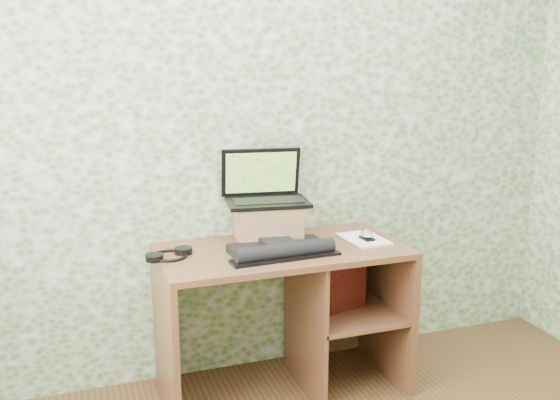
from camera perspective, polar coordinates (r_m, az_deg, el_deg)
name	(u,v)px	position (r m, az deg, el deg)	size (l,w,h in m)	color
wall_back	(262,128)	(3.21, -1.62, 6.57)	(3.50, 3.50, 0.00)	silver
desk	(295,296)	(3.18, 1.39, -8.74)	(1.20, 0.60, 0.75)	brown
riser	(268,222)	(3.14, -1.14, -2.06)	(0.32, 0.26, 0.19)	#926541
laptop	(265,190)	(3.14, -1.39, 0.92)	(0.44, 0.33, 0.27)	black
keyboard	(281,249)	(2.95, 0.07, -4.49)	(0.53, 0.29, 0.07)	black
headphones	(169,255)	(2.95, -10.09, -4.96)	(0.23, 0.22, 0.03)	black
notepad	(363,239)	(3.19, 7.64, -3.57)	(0.19, 0.27, 0.01)	white
mouse	(367,236)	(3.17, 7.95, -3.31)	(0.06, 0.09, 0.03)	silver
pen	(362,232)	(3.28, 7.50, -2.93)	(0.01, 0.01, 0.12)	black
red_box	(340,278)	(3.22, 5.53, -7.14)	(0.28, 0.09, 0.33)	maroon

